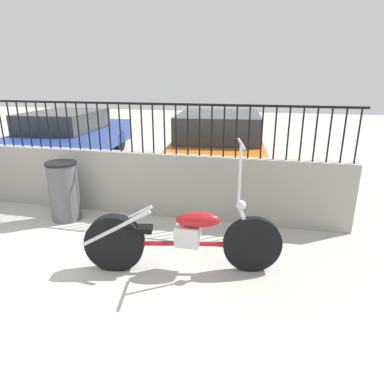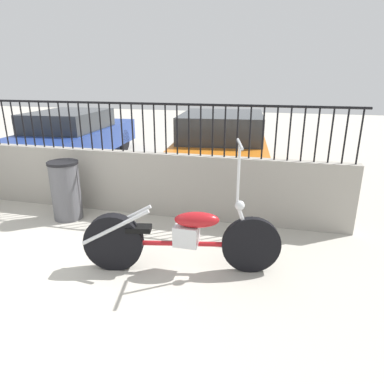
{
  "view_description": "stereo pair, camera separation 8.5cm",
  "coord_description": "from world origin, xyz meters",
  "views": [
    {
      "loc": [
        3.13,
        -2.09,
        2.16
      ],
      "look_at": [
        2.15,
        2.09,
        0.7
      ],
      "focal_mm": 32.0,
      "sensor_mm": 36.0,
      "label": 1
    },
    {
      "loc": [
        3.21,
        -2.07,
        2.16
      ],
      "look_at": [
        2.15,
        2.09,
        0.7
      ],
      "focal_mm": 32.0,
      "sensor_mm": 36.0,
      "label": 2
    }
  ],
  "objects": [
    {
      "name": "car_orange",
      "position": [
        1.97,
        5.49,
        0.7
      ],
      "size": [
        2.32,
        4.55,
        1.4
      ],
      "rotation": [
        0.0,
        0.0,
        1.67
      ],
      "color": "black",
      "rests_on": "ground_plane"
    },
    {
      "name": "fence_railing",
      "position": [
        0.0,
        2.88,
        1.53
      ],
      "size": [
        8.7,
        0.04,
        0.77
      ],
      "color": "black",
      "rests_on": "low_wall"
    },
    {
      "name": "low_wall",
      "position": [
        0.0,
        2.88,
        0.51
      ],
      "size": [
        8.7,
        0.18,
        1.02
      ],
      "color": "#9E998E",
      "rests_on": "ground_plane"
    },
    {
      "name": "trash_bin",
      "position": [
        0.05,
        2.35,
        0.47
      ],
      "size": [
        0.46,
        0.46,
        0.93
      ],
      "color": "#56565B",
      "rests_on": "ground_plane"
    },
    {
      "name": "car_blue",
      "position": [
        -1.99,
        5.82,
        0.67
      ],
      "size": [
        2.07,
        4.63,
        1.32
      ],
      "rotation": [
        0.0,
        0.0,
        1.65
      ],
      "color": "black",
      "rests_on": "ground_plane"
    },
    {
      "name": "motorcycle_red",
      "position": [
        2.11,
        1.29,
        0.4
      ],
      "size": [
        2.24,
        0.7,
        1.52
      ],
      "rotation": [
        0.0,
        0.0,
        0.21
      ],
      "color": "black",
      "rests_on": "ground_plane"
    }
  ]
}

